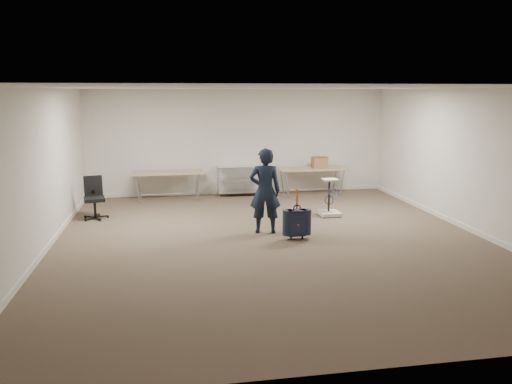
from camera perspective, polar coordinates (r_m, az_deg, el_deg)
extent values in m
plane|color=#4A392D|center=(9.37, 1.81, -5.55)|extent=(9.00, 9.00, 0.00)
plane|color=beige|center=(13.46, -2.00, 5.73)|extent=(8.00, 0.00, 8.00)
plane|color=beige|center=(4.83, 12.69, -4.89)|extent=(8.00, 0.00, 8.00)
plane|color=beige|center=(9.14, -23.53, 2.08)|extent=(0.00, 9.00, 9.00)
plane|color=beige|center=(10.61, 23.59, 3.24)|extent=(0.00, 9.00, 9.00)
plane|color=white|center=(8.96, 1.93, 11.84)|extent=(8.00, 8.00, 0.00)
cube|color=silver|center=(13.65, -1.95, 0.08)|extent=(8.00, 0.02, 0.10)
cube|color=silver|center=(9.43, -22.82, -6.03)|extent=(0.02, 9.00, 0.10)
cube|color=silver|center=(10.85, 22.98, -3.82)|extent=(0.02, 9.00, 0.10)
cube|color=tan|center=(12.88, -10.05, 2.22)|extent=(1.80, 0.75, 0.03)
cylinder|color=gray|center=(12.98, -9.96, -0.23)|extent=(1.50, 0.02, 0.02)
cylinder|color=gray|center=(12.68, -13.38, 0.26)|extent=(0.13, 0.04, 0.69)
cylinder|color=gray|center=(12.67, -6.60, 0.49)|extent=(0.13, 0.04, 0.69)
cylinder|color=gray|center=(13.27, -13.23, 0.75)|extent=(0.13, 0.04, 0.69)
cylinder|color=gray|center=(13.26, -6.75, 0.97)|extent=(0.13, 0.04, 0.69)
cube|color=tan|center=(13.41, 6.42, 2.68)|extent=(1.80, 0.75, 0.03)
cylinder|color=gray|center=(13.50, 6.37, 0.32)|extent=(1.50, 0.02, 0.02)
cylinder|color=gray|center=(12.99, 3.57, 0.81)|extent=(0.13, 0.04, 0.69)
cylinder|color=gray|center=(13.41, 9.82, 1.00)|extent=(0.13, 0.04, 0.69)
cylinder|color=gray|center=(13.57, 2.99, 1.27)|extent=(0.13, 0.04, 0.69)
cylinder|color=gray|center=(13.97, 9.01, 1.44)|extent=(0.13, 0.04, 0.69)
cylinder|color=silver|center=(13.02, -4.27, 1.06)|extent=(0.02, 0.02, 0.80)
cylinder|color=silver|center=(13.18, 0.93, 1.22)|extent=(0.02, 0.02, 0.80)
cylinder|color=silver|center=(13.46, -4.46, 1.40)|extent=(0.02, 0.02, 0.80)
cylinder|color=silver|center=(13.62, 0.58, 1.55)|extent=(0.02, 0.02, 0.80)
cube|color=silver|center=(13.36, -1.79, 0.05)|extent=(1.20, 0.45, 0.02)
cube|color=silver|center=(13.30, -1.80, 1.52)|extent=(1.20, 0.45, 0.02)
cube|color=silver|center=(13.24, -1.80, 2.93)|extent=(1.20, 0.45, 0.01)
imported|color=black|center=(9.68, 1.03, 0.13)|extent=(0.66, 0.48, 1.68)
cube|color=#151D30|center=(9.38, 4.69, -3.47)|extent=(0.35, 0.21, 0.48)
cube|color=black|center=(9.46, 4.64, -4.91)|extent=(0.32, 0.15, 0.03)
cylinder|color=black|center=(9.44, 4.01, -5.25)|extent=(0.02, 0.06, 0.06)
cylinder|color=black|center=(9.49, 5.31, -5.18)|extent=(0.02, 0.06, 0.06)
torus|color=black|center=(9.31, 4.72, -1.89)|extent=(0.15, 0.02, 0.15)
cube|color=#E4520C|center=(9.29, 4.71, -0.82)|extent=(0.03, 0.01, 0.37)
cylinder|color=black|center=(11.46, -17.87, -2.72)|extent=(0.56, 0.56, 0.08)
cylinder|color=black|center=(11.42, -17.93, -1.79)|extent=(0.06, 0.06, 0.37)
cube|color=black|center=(11.38, -17.99, -0.79)|extent=(0.50, 0.50, 0.07)
cube|color=black|center=(11.53, -18.12, 0.69)|extent=(0.40, 0.13, 0.45)
cube|color=#EDE7CB|center=(11.30, 8.36, -2.42)|extent=(0.47, 0.47, 0.07)
cylinder|color=black|center=(11.09, 7.75, -2.86)|extent=(0.05, 0.05, 0.04)
cylinder|color=black|center=(11.26, 8.35, -0.38)|extent=(0.05, 0.05, 0.73)
cube|color=#EDE7CB|center=(11.15, 8.48, 1.40)|extent=(0.33, 0.28, 0.04)
torus|color=blue|center=(11.14, 8.77, -0.04)|extent=(0.24, 0.10, 0.22)
cube|color=olive|center=(13.46, 7.27, 3.40)|extent=(0.40, 0.30, 0.29)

